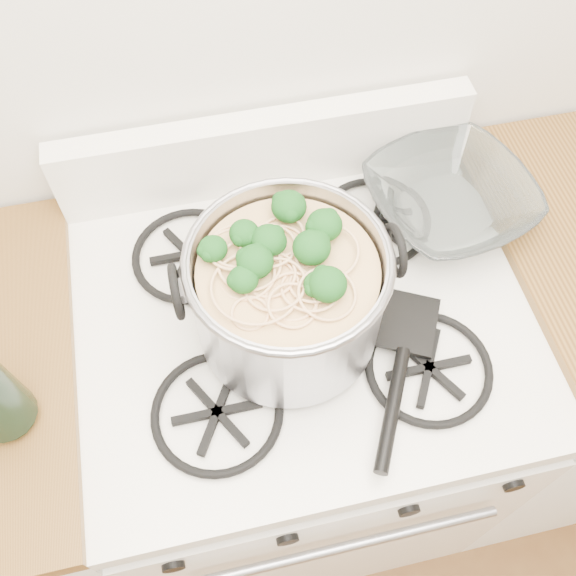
# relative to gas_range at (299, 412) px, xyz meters

# --- Properties ---
(gas_range) EXTENTS (0.76, 0.66, 0.92)m
(gas_range) POSITION_rel_gas_range_xyz_m (0.00, 0.00, 0.00)
(gas_range) COLOR white
(gas_range) RESTS_ON ground
(counter_left) EXTENTS (0.25, 0.65, 0.92)m
(counter_left) POSITION_rel_gas_range_xyz_m (-0.51, 0.00, 0.02)
(counter_left) COLOR silver
(counter_left) RESTS_ON ground
(stock_pot) EXTENTS (0.33, 0.30, 0.20)m
(stock_pot) POSITION_rel_gas_range_xyz_m (-0.03, -0.03, 0.58)
(stock_pot) COLOR #9999A1
(stock_pot) RESTS_ON gas_range
(spatula) EXTENTS (0.40, 0.41, 0.02)m
(spatula) POSITION_rel_gas_range_xyz_m (0.16, -0.07, 0.50)
(spatula) COLOR black
(spatula) RESTS_ON gas_range
(glass_bowl) EXTENTS (0.14, 0.14, 0.03)m
(glass_bowl) POSITION_rel_gas_range_xyz_m (0.30, 0.14, 0.50)
(glass_bowl) COLOR white
(glass_bowl) RESTS_ON gas_range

